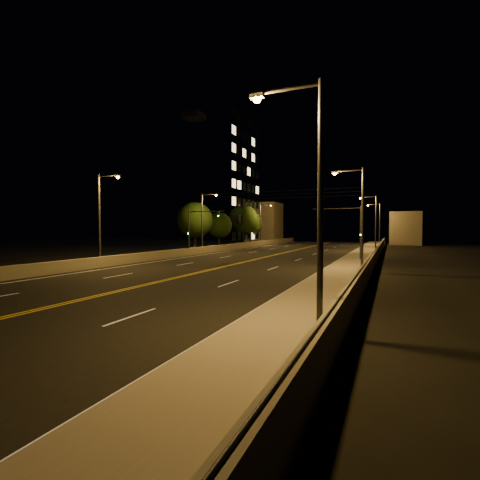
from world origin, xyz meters
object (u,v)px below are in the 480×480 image
at_px(traffic_signal_right, 350,226).
at_px(tree_2, 243,220).
at_px(tree_0, 195,220).
at_px(streetlight_1, 359,212).
at_px(streetlight_0, 311,188).
at_px(tree_1, 219,226).
at_px(traffic_signal_left, 196,227).
at_px(streetlight_6, 262,221).
at_px(building_tower, 194,182).
at_px(tree_3, 250,224).
at_px(streetlight_2, 374,219).
at_px(streetlight_4, 102,213).
at_px(streetlight_5, 204,218).
at_px(streetlight_3, 378,221).

relative_size(traffic_signal_right, tree_2, 0.71).
bearing_deg(tree_0, streetlight_1, -33.74).
bearing_deg(streetlight_1, streetlight_0, -90.00).
relative_size(streetlight_1, tree_1, 1.32).
relative_size(streetlight_1, traffic_signal_left, 1.43).
relative_size(streetlight_0, tree_1, 1.32).
xyz_separation_m(streetlight_6, building_tower, (-14.58, -1.76, 8.41)).
height_order(tree_2, tree_3, tree_2).
bearing_deg(streetlight_6, building_tower, -173.11).
height_order(building_tower, tree_2, building_tower).
relative_size(tree_0, tree_3, 1.06).
relative_size(streetlight_2, traffic_signal_left, 1.43).
distance_m(streetlight_4, building_tower, 43.47).
height_order(streetlight_4, building_tower, building_tower).
xyz_separation_m(streetlight_4, traffic_signal_right, (19.86, 14.45, -1.15)).
relative_size(traffic_signal_right, traffic_signal_left, 1.00).
bearing_deg(streetlight_5, streetlight_4, -90.00).
height_order(streetlight_6, tree_1, streetlight_6).
bearing_deg(tree_3, streetlight_0, -66.25).
bearing_deg(tree_3, building_tower, -158.12).
height_order(building_tower, tree_1, building_tower).
bearing_deg(tree_1, building_tower, 139.78).
height_order(streetlight_0, building_tower, building_tower).
height_order(streetlight_2, tree_2, streetlight_2).
distance_m(streetlight_2, traffic_signal_left, 26.40).
bearing_deg(traffic_signal_right, streetlight_2, 84.81).
height_order(traffic_signal_left, tree_3, tree_3).
height_order(streetlight_3, tree_3, streetlight_3).
relative_size(streetlight_4, traffic_signal_left, 1.43).
height_order(traffic_signal_right, tree_1, tree_1).
bearing_deg(streetlight_3, building_tower, -165.36).
distance_m(streetlight_0, streetlight_6, 58.16).
relative_size(streetlight_1, traffic_signal_right, 1.43).
xyz_separation_m(streetlight_1, tree_0, (-25.29, 16.89, -0.12)).
distance_m(streetlight_0, streetlight_4, 24.65).
bearing_deg(tree_2, streetlight_3, 18.26).
distance_m(streetlight_0, tree_2, 59.04).
bearing_deg(traffic_signal_right, building_tower, 143.34).
xyz_separation_m(streetlight_3, traffic_signal_right, (-1.53, -35.03, -1.15)).
distance_m(streetlight_4, tree_3, 44.64).
xyz_separation_m(streetlight_4, traffic_signal_left, (1.13, 14.45, -1.15)).
xyz_separation_m(streetlight_1, tree_2, (-25.12, 35.54, 0.31)).
xyz_separation_m(streetlight_2, tree_3, (-24.96, 13.18, -0.39)).
distance_m(streetlight_0, streetlight_1, 17.89).
xyz_separation_m(tree_0, tree_3, (0.33, 21.96, -0.27)).
bearing_deg(tree_3, streetlight_2, -27.83).
xyz_separation_m(streetlight_0, streetlight_6, (-21.40, 54.08, 0.00)).
relative_size(building_tower, tree_1, 4.40).
height_order(traffic_signal_left, tree_2, tree_2).
relative_size(streetlight_0, streetlight_4, 1.00).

